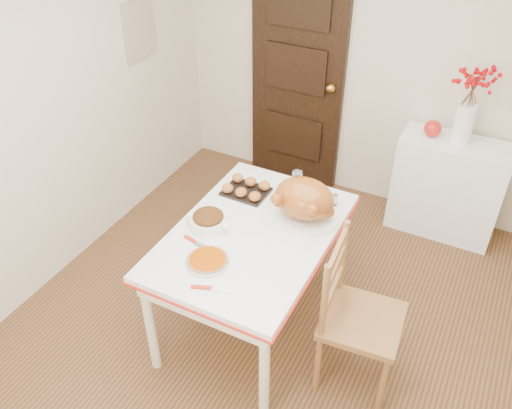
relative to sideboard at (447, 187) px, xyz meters
The scene contains 18 objects.
floor 1.97m from the sideboard, 112.42° to the right, with size 3.50×4.00×0.00m, color #482916.
wall_back 1.13m from the sideboard, 163.32° to the left, with size 3.50×0.00×2.50m, color beige.
wall_left 3.17m from the sideboard, 144.38° to the right, with size 0.00×4.00×2.50m, color beige.
door_back 1.57m from the sideboard, behind, with size 0.85×0.06×2.06m, color black.
photo_board 2.75m from the sideboard, 166.76° to the right, with size 0.03×0.35×0.45m, color #C5B791.
sideboard is the anchor object (origin of this frame).
kitchen_table 1.89m from the sideboard, 118.99° to the right, with size 0.93×1.36×0.81m, color silver, non-canonical shape.
chair_oak 1.74m from the sideboard, 95.05° to the right, with size 0.45×0.45×1.03m, color brown, non-canonical shape.
berry_vase 0.74m from the sideboard, ahead, with size 0.34×0.34×0.65m, color white, non-canonical shape.
apple 0.53m from the sideboard, behind, with size 0.13×0.13×0.13m, color red.
turkey_platter 1.64m from the sideboard, 116.70° to the right, with size 0.44×0.35×0.28m, color #944C15, non-canonical shape.
pumpkin_pie 2.29m from the sideboard, 116.74° to the right, with size 0.24×0.24×0.05m, color #993A00.
stuffing_dish 2.14m from the sideboard, 124.32° to the right, with size 0.28×0.22×0.11m, color #5F300F, non-canonical shape.
rolls_tray 1.79m from the sideboard, 131.39° to the right, with size 0.29×0.23×0.08m, color #A45A26, non-canonical shape.
pie_server 2.38m from the sideboard, 112.21° to the right, with size 0.23×0.07×0.01m, color silver, non-canonical shape.
carving_knife 2.25m from the sideboard, 120.98° to the right, with size 0.25×0.06×0.01m, color silver, non-canonical shape.
drinking_glass 1.46m from the sideboard, 128.98° to the right, with size 0.07×0.07×0.12m, color white.
shaker_pair 1.37m from the sideboard, 117.26° to the right, with size 0.08×0.03×0.08m, color white, non-canonical shape.
Camera 1 is at (1.00, -2.13, 2.92)m, focal length 38.01 mm.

